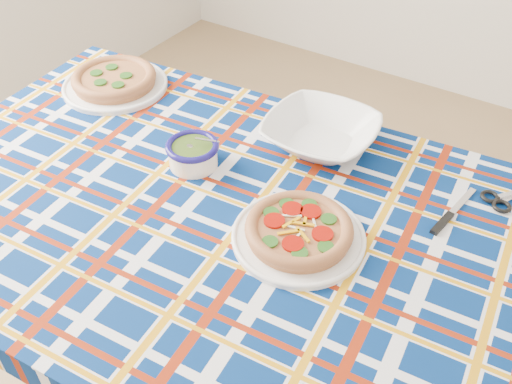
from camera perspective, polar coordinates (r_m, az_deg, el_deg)
The scene contains 7 objects.
dining_table at distance 1.30m, azimuth -3.63°, elevation -4.22°, with size 1.58×1.06×0.71m.
tablecloth at distance 1.29m, azimuth -3.67°, elevation -3.49°, with size 1.54×0.97×0.10m, color navy, non-canonical shape.
main_focaccia_plate at distance 1.17m, azimuth 4.32°, elevation -3.77°, with size 0.29×0.29×0.06m, color #A3643A, non-canonical shape.
pesto_bowl at distance 1.36m, azimuth -6.35°, elevation 4.01°, with size 0.13×0.13×0.08m, color #263D10, non-canonical shape.
serving_bowl at distance 1.43m, azimuth 6.49°, elevation 5.87°, with size 0.28×0.28×0.07m, color white.
second_focaccia_plate at distance 1.70m, azimuth -14.00°, elevation 10.90°, with size 0.31×0.31×0.06m, color #A3643A, non-canonical shape.
table_knife at distance 1.34m, azimuth 19.83°, elevation -0.97°, with size 0.20×0.02×0.01m, color silver, non-canonical shape.
Camera 1 is at (0.20, -0.74, 1.56)m, focal length 40.00 mm.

